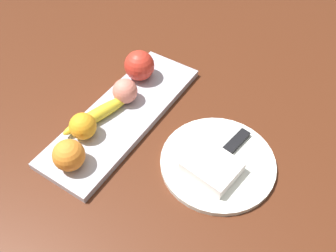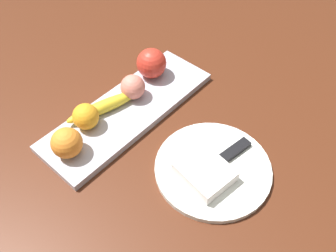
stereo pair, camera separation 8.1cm
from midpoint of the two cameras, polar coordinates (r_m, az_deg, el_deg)
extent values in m
plane|color=#4B2212|center=(0.90, -1.97, 2.07)|extent=(2.40, 2.40, 0.00)
cube|color=#B1B2BE|center=(0.90, -3.74, 2.46)|extent=(0.47, 0.16, 0.02)
sphere|color=red|center=(0.95, -0.20, 9.90)|extent=(0.08, 0.08, 0.08)
ellipsoid|color=yellow|center=(0.88, -7.77, 2.93)|extent=(0.19, 0.08, 0.03)
sphere|color=orange|center=(0.79, -13.13, -2.83)|extent=(0.07, 0.07, 0.07)
sphere|color=orange|center=(0.84, -10.38, 1.35)|extent=(0.06, 0.06, 0.06)
sphere|color=#D77866|center=(0.90, -3.08, 6.12)|extent=(0.06, 0.06, 0.06)
cylinder|color=white|center=(0.80, 10.09, -6.88)|extent=(0.26, 0.26, 0.01)
cube|color=white|center=(0.77, 8.93, -7.50)|extent=(0.11, 0.12, 0.03)
cube|color=silver|center=(0.79, 10.32, -6.55)|extent=(0.15, 0.04, 0.00)
cube|color=black|center=(0.82, 13.26, -4.11)|extent=(0.09, 0.04, 0.01)
camera|label=1|loc=(0.04, -87.13, 3.33)|focal=38.08mm
camera|label=2|loc=(0.04, 92.87, -3.33)|focal=38.08mm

